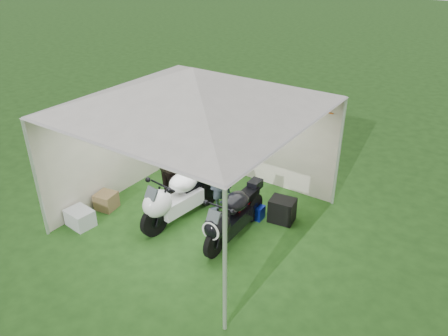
{
  "coord_description": "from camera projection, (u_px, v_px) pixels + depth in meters",
  "views": [
    {
      "loc": [
        4.47,
        -5.66,
        4.89
      ],
      "look_at": [
        0.39,
        0.35,
        1.07
      ],
      "focal_mm": 35.0,
      "sensor_mm": 36.0,
      "label": 1
    }
  ],
  "objects": [
    {
      "name": "ground",
      "position": [
        198.0,
        217.0,
        8.64
      ],
      "size": [
        80.0,
        80.0,
        0.0
      ],
      "primitive_type": "plane",
      "color": "#1E4516",
      "rests_on": "ground"
    },
    {
      "name": "canopy_tent",
      "position": [
        195.0,
        92.0,
        7.47
      ],
      "size": [
        5.66,
        5.66,
        3.0
      ],
      "color": "silver",
      "rests_on": "ground"
    },
    {
      "name": "motorcycle_white",
      "position": [
        178.0,
        196.0,
        8.29
      ],
      "size": [
        0.6,
        2.04,
        1.0
      ],
      "rotation": [
        0.0,
        0.0,
        -0.12
      ],
      "color": "black",
      "rests_on": "ground"
    },
    {
      "name": "motorcycle_black",
      "position": [
        232.0,
        216.0,
        7.78
      ],
      "size": [
        0.45,
        1.89,
        0.93
      ],
      "rotation": [
        0.0,
        0.0,
        0.03
      ],
      "color": "black",
      "rests_on": "ground"
    },
    {
      "name": "paddock_stand",
      "position": [
        254.0,
        211.0,
        8.59
      ],
      "size": [
        0.37,
        0.24,
        0.28
      ],
      "primitive_type": "cube",
      "rotation": [
        0.0,
        0.0,
        0.03
      ],
      "color": "#1025BE",
      "rests_on": "ground"
    },
    {
      "name": "person_dark_jacket",
      "position": [
        174.0,
        157.0,
        8.81
      ],
      "size": [
        1.13,
        0.99,
        1.98
      ],
      "primitive_type": "imported",
      "rotation": [
        0.0,
        0.0,
        2.86
      ],
      "color": "black",
      "rests_on": "ground"
    },
    {
      "name": "person_blue_jacket",
      "position": [
        219.0,
        170.0,
        8.56
      ],
      "size": [
        0.45,
        0.66,
        1.75
      ],
      "primitive_type": "imported",
      "rotation": [
        0.0,
        0.0,
        -1.52
      ],
      "color": "#515A76",
      "rests_on": "ground"
    },
    {
      "name": "equipment_box",
      "position": [
        282.0,
        210.0,
        8.45
      ],
      "size": [
        0.53,
        0.44,
        0.48
      ],
      "primitive_type": "cube",
      "rotation": [
        0.0,
        0.0,
        0.14
      ],
      "color": "black",
      "rests_on": "ground"
    },
    {
      "name": "crate_0",
      "position": [
        80.0,
        218.0,
        8.34
      ],
      "size": [
        0.54,
        0.44,
        0.33
      ],
      "primitive_type": "cube",
      "rotation": [
        0.0,
        0.0,
        -0.1
      ],
      "color": "silver",
      "rests_on": "ground"
    },
    {
      "name": "crate_1",
      "position": [
        106.0,
        201.0,
        8.87
      ],
      "size": [
        0.44,
        0.44,
        0.34
      ],
      "primitive_type": "cube",
      "rotation": [
        0.0,
        0.0,
        0.17
      ],
      "color": "olive",
      "rests_on": "ground"
    }
  ]
}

